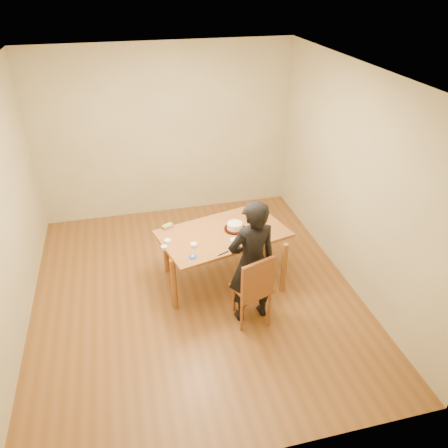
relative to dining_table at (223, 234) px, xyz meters
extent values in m
cube|color=brown|center=(-0.41, -0.15, -0.73)|extent=(4.00, 4.50, 0.00)
cube|color=silver|center=(-0.41, -0.15, 1.97)|extent=(4.00, 4.50, 0.00)
cube|color=tan|center=(-0.41, 2.10, 0.62)|extent=(4.00, 0.00, 2.70)
cube|color=tan|center=(-2.41, -0.15, 0.62)|extent=(0.00, 4.50, 2.70)
cube|color=tan|center=(1.59, -0.15, 0.62)|extent=(0.00, 4.50, 2.70)
cube|color=brown|center=(0.00, 0.00, 0.00)|extent=(1.72, 1.27, 0.04)
cube|color=brown|center=(0.15, -0.78, -0.28)|extent=(0.48, 0.48, 0.04)
cylinder|color=#B1260B|center=(0.16, 0.03, 0.03)|extent=(0.27, 0.27, 0.02)
cylinder|color=white|center=(0.16, 0.03, 0.07)|extent=(0.20, 0.20, 0.06)
ellipsoid|color=white|center=(0.16, 0.03, 0.12)|extent=(0.19, 0.19, 0.03)
cylinder|color=white|center=(0.06, -0.32, 0.06)|extent=(0.10, 0.10, 0.09)
cylinder|color=#1B3AB5|center=(-0.46, -0.43, 0.02)|extent=(0.10, 0.10, 0.01)
ellipsoid|color=white|center=(-0.46, -0.43, 0.04)|extent=(0.04, 0.04, 0.02)
cylinder|color=white|center=(-0.41, -0.22, 0.04)|extent=(0.08, 0.08, 0.04)
cylinder|color=white|center=(-0.70, -0.07, 0.04)|extent=(0.08, 0.08, 0.04)
cylinder|color=white|center=(-0.75, -0.18, 0.04)|extent=(0.08, 0.08, 0.04)
cube|color=#DE346A|center=(-0.65, 0.27, 0.03)|extent=(0.16, 0.12, 0.02)
cube|color=green|center=(-0.66, 0.28, 0.05)|extent=(0.15, 0.12, 0.02)
cube|color=black|center=(-0.11, -0.45, 0.02)|extent=(0.14, 0.07, 0.01)
imported|color=black|center=(0.15, -0.73, 0.05)|extent=(0.61, 0.44, 1.55)
camera|label=1|loc=(-1.09, -4.46, 2.90)|focal=35.00mm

